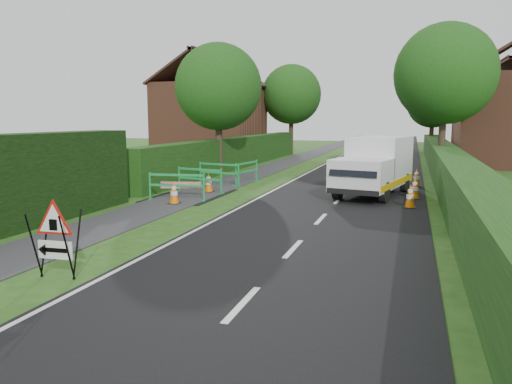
{
  "coord_description": "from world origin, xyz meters",
  "views": [
    {
      "loc": [
        4.94,
        -6.06,
        2.89
      ],
      "look_at": [
        1.67,
        4.39,
        1.28
      ],
      "focal_mm": 35.0,
      "sensor_mm": 36.0,
      "label": 1
    }
  ],
  "objects": [
    {
      "name": "ground",
      "position": [
        0.0,
        0.0,
        0.0
      ],
      "size": [
        120.0,
        120.0,
        0.0
      ],
      "primitive_type": "plane",
      "color": "#244B15",
      "rests_on": "ground"
    },
    {
      "name": "road_surface",
      "position": [
        2.5,
        35.0,
        0.0
      ],
      "size": [
        6.0,
        90.0,
        0.02
      ],
      "primitive_type": "cube",
      "color": "black",
      "rests_on": "ground"
    },
    {
      "name": "footpath",
      "position": [
        -3.0,
        35.0,
        0.01
      ],
      "size": [
        2.0,
        90.0,
        0.02
      ],
      "primitive_type": "cube",
      "color": "#2D2D30",
      "rests_on": "ground"
    },
    {
      "name": "hedge_west_far",
      "position": [
        -5.0,
        22.0,
        0.0
      ],
      "size": [
        1.0,
        24.0,
        1.8
      ],
      "primitive_type": "cube",
      "color": "#14380F",
      "rests_on": "ground"
    },
    {
      "name": "hedge_east",
      "position": [
        6.5,
        16.0,
        0.0
      ],
      "size": [
        1.2,
        50.0,
        1.5
      ],
      "primitive_type": "cube",
      "color": "#14380F",
      "rests_on": "ground"
    },
    {
      "name": "house_west",
      "position": [
        -10.0,
        30.0,
        2.9
      ],
      "size": [
        7.5,
        7.4,
        7.88
      ],
      "color": "brown",
      "rests_on": "ground"
    },
    {
      "name": "house_east_b",
      "position": [
        12.0,
        42.0,
        2.9
      ],
      "size": [
        7.5,
        7.4,
        7.88
      ],
      "color": "brown",
      "rests_on": "ground"
    },
    {
      "name": "tree_nw",
      "position": [
        -4.6,
        18.0,
        4.48
      ],
      "size": [
        4.4,
        4.4,
        6.7
      ],
      "color": "#2D2116",
      "rests_on": "ground"
    },
    {
      "name": "tree_ne",
      "position": [
        6.4,
        22.0,
        5.17
      ],
      "size": [
        5.2,
        5.2,
        7.79
      ],
      "color": "#2D2116",
      "rests_on": "ground"
    },
    {
      "name": "tree_fw",
      "position": [
        -4.6,
        34.0,
        4.83
      ],
      "size": [
        4.8,
        4.8,
        7.24
      ],
      "color": "#2D2116",
      "rests_on": "ground"
    },
    {
      "name": "tree_fe",
      "position": [
        6.4,
        38.0,
        4.22
      ],
      "size": [
        4.2,
        4.2,
        6.33
      ],
      "color": "#2D2116",
      "rests_on": "ground"
    },
    {
      "name": "triangle_sign",
      "position": [
        -1.15,
        1.18,
        0.86
      ],
      "size": [
        0.9,
        0.9,
        1.24
      ],
      "rotation": [
        0.0,
        0.0,
        0.07
      ],
      "color": "black",
      "rests_on": "ground"
    },
    {
      "name": "works_van",
      "position": [
        3.61,
        13.23,
        1.16
      ],
      "size": [
        2.82,
        5.09,
        2.2
      ],
      "rotation": [
        0.0,
        0.0,
        -0.21
      ],
      "color": "silver",
      "rests_on": "ground"
    },
    {
      "name": "traffic_cone_0",
      "position": [
        4.94,
        10.72,
        0.39
      ],
      "size": [
        0.38,
        0.38,
        0.79
      ],
      "color": "black",
      "rests_on": "ground"
    },
    {
      "name": "traffic_cone_1",
      "position": [
        5.08,
        12.71,
        0.39
      ],
      "size": [
        0.38,
        0.38,
        0.79
      ],
      "color": "black",
      "rests_on": "ground"
    },
    {
      "name": "traffic_cone_2",
      "position": [
        5.16,
        16.21,
        0.39
      ],
      "size": [
        0.38,
        0.38,
        0.79
      ],
      "color": "black",
      "rests_on": "ground"
    },
    {
      "name": "traffic_cone_3",
      "position": [
        -2.74,
        9.12,
        0.39
      ],
      "size": [
        0.38,
        0.38,
        0.79
      ],
      "color": "black",
      "rests_on": "ground"
    },
    {
      "name": "traffic_cone_4",
      "position": [
        -2.69,
        12.03,
        0.39
      ],
      "size": [
        0.38,
        0.38,
        0.79
      ],
      "color": "black",
      "rests_on": "ground"
    },
    {
      "name": "ped_barrier_0",
      "position": [
        -2.98,
        9.81,
        0.63
      ],
      "size": [
        2.09,
        0.6,
        1.0
      ],
      "rotation": [
        0.0,
        0.0,
        0.12
      ],
      "color": "green",
      "rests_on": "ground"
    },
    {
      "name": "ped_barrier_1",
      "position": [
        -2.98,
        11.83,
        0.63
      ],
      "size": [
        2.09,
        0.75,
        1.0
      ],
      "rotation": [
        0.0,
        0.0,
        -0.2
      ],
      "color": "green",
      "rests_on": "ground"
    },
    {
      "name": "ped_barrier_2",
      "position": [
        -3.08,
        14.13,
        0.63
      ],
      "size": [
        2.09,
        0.77,
        1.0
      ],
      "rotation": [
        0.0,
        0.0,
        -0.21
      ],
      "color": "green",
      "rests_on": "ground"
    },
    {
      "name": "ped_barrier_3",
      "position": [
        -2.11,
        15.05,
        0.63
      ],
      "size": [
        0.67,
        2.09,
        1.0
      ],
      "rotation": [
        0.0,
        0.0,
        1.41
      ],
      "color": "green",
      "rests_on": "ground"
    },
    {
      "name": "redwhite_plank",
      "position": [
        -3.21,
        10.61,
        0.0
      ],
      "size": [
        1.46,
        0.41,
        0.25
      ],
      "primitive_type": "cube",
      "rotation": [
        0.0,
        0.0,
        0.25
      ],
      "color": "red",
      "rests_on": "ground"
    },
    {
      "name": "hatchback_car",
      "position": [
        2.56,
        24.85,
        0.6
      ],
      "size": [
        2.22,
        3.77,
        1.21
      ],
      "primitive_type": "imported",
      "rotation": [
        0.0,
        0.0,
        -0.24
      ],
      "color": "silver",
      "rests_on": "ground"
    }
  ]
}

